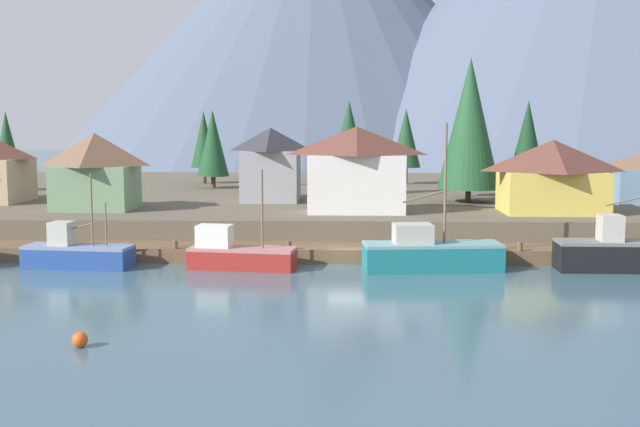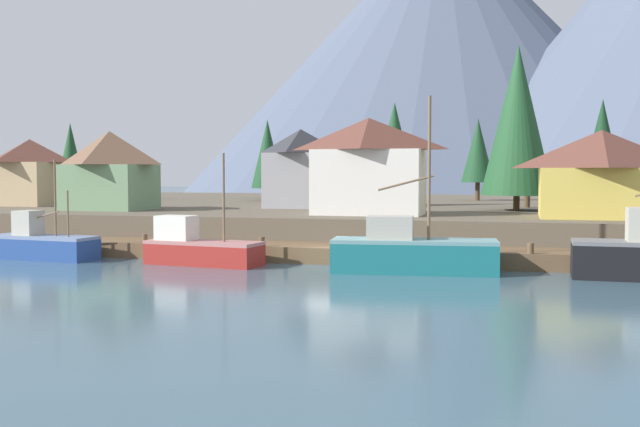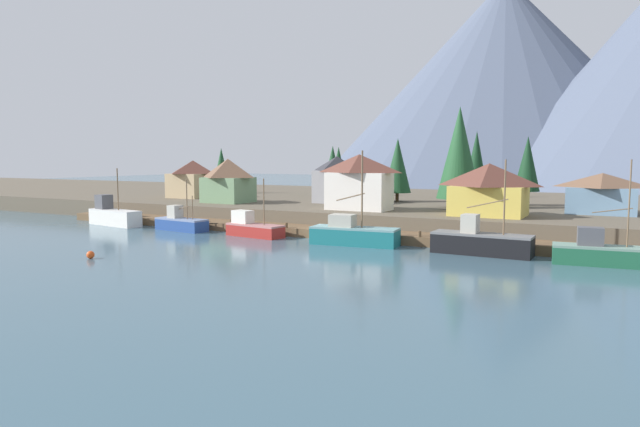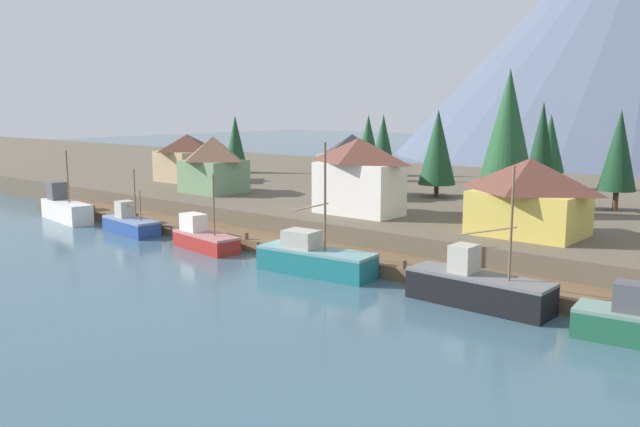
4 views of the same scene
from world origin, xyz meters
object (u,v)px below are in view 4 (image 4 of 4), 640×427
fishing_boat_blue (130,224)px  house_green (213,164)px  fishing_boat_teal (314,259)px  house_yellow (529,196)px  house_white (359,175)px  house_grey (352,165)px  fishing_boat_white (65,209)px  conifer_mid_left (619,151)px  conifer_near_left (383,138)px  fishing_boat_black (478,288)px  house_tan (188,157)px  conifer_mid_right (542,146)px  conifer_centre (508,135)px  conifer_back_left (550,144)px  conifer_far_right (438,147)px  conifer_near_right (235,140)px  conifer_far_left (368,143)px  fishing_boat_red (204,238)px

fishing_boat_blue → house_green: bearing=108.3°
fishing_boat_blue → fishing_boat_teal: 23.95m
house_yellow → house_white: 15.90m
house_grey → house_white: house_white is taller
fishing_boat_white → house_green: size_ratio=1.37×
house_green → conifer_mid_left: size_ratio=0.70×
house_grey → conifer_near_left: bearing=116.1°
fishing_boat_black → house_yellow: size_ratio=1.09×
house_tan → conifer_mid_right: 45.52m
house_tan → conifer_centre: size_ratio=0.54×
house_grey → conifer_back_left: bearing=55.4°
fishing_boat_blue → conifer_near_left: size_ratio=0.87×
house_yellow → conifer_centre: (-5.54, 7.95, 4.17)m
conifer_mid_right → conifer_far_right: 11.85m
house_green → conifer_near_left: bearing=81.7°
fishing_boat_white → conifer_near_right: bearing=109.6°
conifer_near_left → conifer_mid_right: 32.91m
house_white → conifer_mid_right: bearing=51.9°
conifer_far_left → fishing_boat_teal: bearing=-59.6°
fishing_boat_blue → fishing_boat_red: size_ratio=1.02×
conifer_far_right → house_green: bearing=-147.9°
house_grey → conifer_centre: (18.20, -0.86, 3.73)m
house_green → conifer_back_left: size_ratio=0.75×
house_tan → conifer_far_left: 23.92m
house_white → conifer_centre: (10.34, 8.47, 3.63)m
fishing_boat_black → conifer_back_left: 43.20m
house_green → conifer_far_left: bearing=73.5°
fishing_boat_blue → fishing_boat_white: bearing=-172.8°
house_tan → fishing_boat_teal: bearing=-26.6°
fishing_boat_white → conifer_centre: bearing=34.3°
fishing_boat_teal → conifer_mid_right: (6.40, 26.14, 7.43)m
conifer_near_right → fishing_boat_black: bearing=-29.1°
house_tan → house_green: house_green is taller
fishing_boat_white → fishing_boat_teal: (35.75, -0.17, -0.17)m
conifer_mid_left → house_green: bearing=-158.8°
fishing_boat_teal → conifer_mid_left: size_ratio=1.03×
house_white → conifer_near_right: size_ratio=0.96×
conifer_near_left → conifer_mid_left: conifer_mid_left is taller
fishing_boat_red → house_white: (8.11, 11.57, 5.08)m
fishing_boat_black → conifer_mid_right: 27.52m
fishing_boat_red → conifer_mid_left: 39.04m
conifer_near_right → conifer_centre: conifer_centre is taller
house_tan → conifer_centre: 44.23m
fishing_boat_blue → house_yellow: bearing=25.3°
fishing_boat_white → house_grey: house_grey is taller
fishing_boat_black → conifer_mid_left: size_ratio=0.96×
house_yellow → conifer_back_left: 30.83m
fishing_boat_white → conifer_back_left: bearing=56.4°
fishing_boat_black → conifer_mid_right: (-6.56, 25.67, 7.41)m
fishing_boat_red → conifer_near_left: bearing=111.1°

